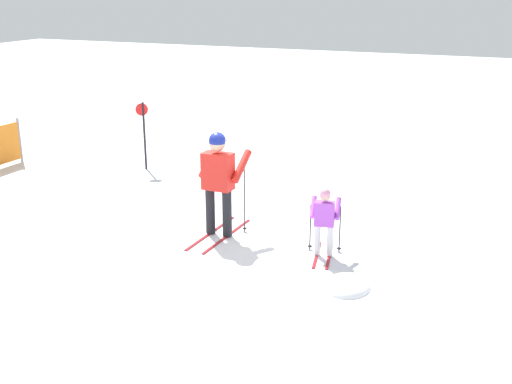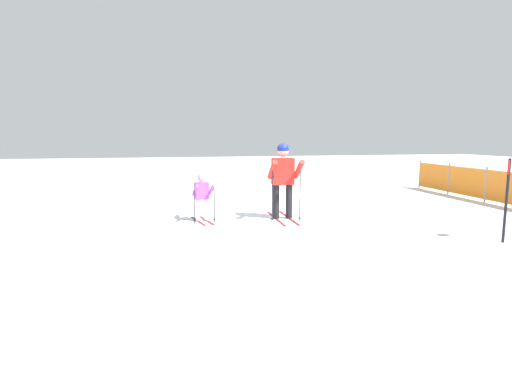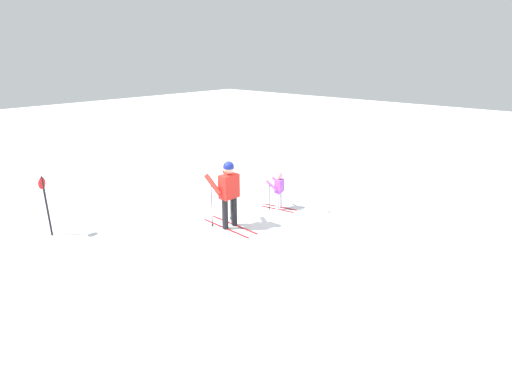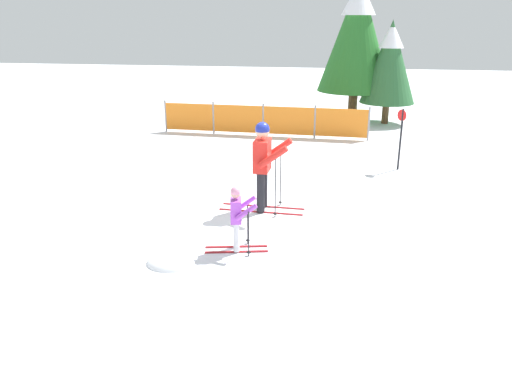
{
  "view_description": "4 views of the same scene",
  "coord_description": "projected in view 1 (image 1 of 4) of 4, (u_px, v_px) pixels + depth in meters",
  "views": [
    {
      "loc": [
        -9.28,
        -4.66,
        4.07
      ],
      "look_at": [
        -0.72,
        -1.01,
        1.02
      ],
      "focal_mm": 45.0,
      "sensor_mm": 36.0,
      "label": 1
    },
    {
      "loc": [
        8.64,
        -2.81,
        1.92
      ],
      "look_at": [
        0.04,
        -0.84,
        0.7
      ],
      "focal_mm": 28.0,
      "sensor_mm": 36.0,
      "label": 2
    },
    {
      "loc": [
        -7.14,
        6.57,
        4.32
      ],
      "look_at": [
        -0.46,
        -0.93,
        0.81
      ],
      "focal_mm": 28.0,
      "sensor_mm": 36.0,
      "label": 3
    },
    {
      "loc": [
        1.14,
        -9.35,
        3.64
      ],
      "look_at": [
        -0.21,
        -1.14,
        0.73
      ],
      "focal_mm": 35.0,
      "sensor_mm": 36.0,
      "label": 4
    }
  ],
  "objects": [
    {
      "name": "ground_plane",
      "position": [
        219.0,
        229.0,
        11.12
      ],
      "size": [
        60.0,
        60.0,
        0.0
      ],
      "primitive_type": "plane",
      "color": "white"
    },
    {
      "name": "skier_adult",
      "position": [
        219.0,
        174.0,
        10.54
      ],
      "size": [
        1.69,
        0.76,
        1.78
      ],
      "rotation": [
        0.0,
        0.0,
        -0.03
      ],
      "color": "maroon",
      "rests_on": "ground_plane"
    },
    {
      "name": "skier_child",
      "position": [
        325.0,
        217.0,
        9.84
      ],
      "size": [
        1.06,
        0.53,
        1.1
      ],
      "rotation": [
        0.0,
        0.0,
        0.21
      ],
      "color": "maroon",
      "rests_on": "ground_plane"
    },
    {
      "name": "trail_marker",
      "position": [
        144.0,
        128.0,
        14.39
      ],
      "size": [
        0.19,
        0.23,
        1.54
      ],
      "color": "black",
      "rests_on": "ground_plane"
    },
    {
      "name": "snow_mound",
      "position": [
        347.0,
        287.0,
        8.98
      ],
      "size": [
        0.77,
        0.65,
        0.31
      ],
      "primitive_type": "ellipsoid",
      "color": "white",
      "rests_on": "ground_plane"
    }
  ]
}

